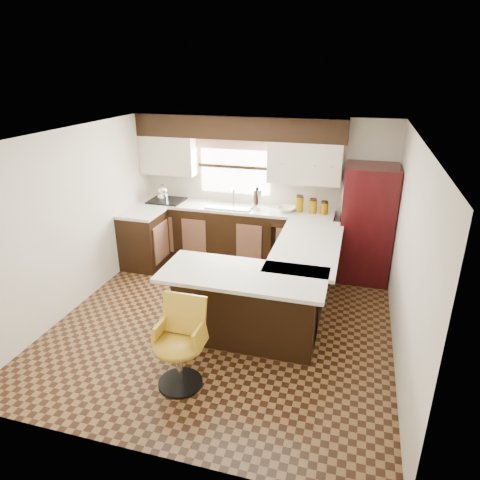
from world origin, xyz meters
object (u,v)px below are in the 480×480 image
(peninsula_return, at_px, (246,307))
(bar_chair, at_px, (178,346))
(refrigerator, at_px, (367,224))
(peninsula_long, at_px, (302,277))

(peninsula_return, xyz_separation_m, bar_chair, (-0.46, -0.96, 0.03))
(refrigerator, bearing_deg, peninsula_long, -124.44)
(peninsula_return, bearing_deg, bar_chair, -115.65)
(peninsula_long, height_order, bar_chair, bar_chair)
(peninsula_long, bearing_deg, peninsula_return, -118.30)
(refrigerator, bearing_deg, bar_chair, -119.93)
(peninsula_return, xyz_separation_m, refrigerator, (1.32, 2.14, 0.44))
(peninsula_long, relative_size, bar_chair, 2.04)
(peninsula_return, relative_size, refrigerator, 0.93)
(bar_chair, bearing_deg, peninsula_return, 64.83)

